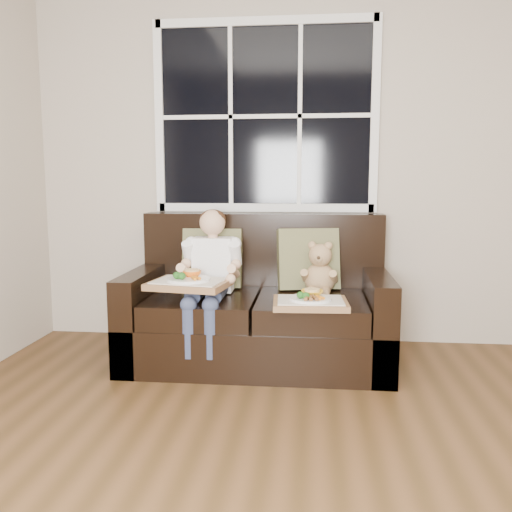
# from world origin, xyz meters

# --- Properties ---
(room_walls) EXTENTS (4.52, 5.02, 2.71)m
(room_walls) POSITION_xyz_m (0.00, 0.00, 1.59)
(room_walls) COLOR #BAAA9A
(room_walls) RESTS_ON ground
(window_back) EXTENTS (1.62, 0.04, 1.37)m
(window_back) POSITION_xyz_m (-0.55, 2.48, 1.65)
(window_back) COLOR black
(window_back) RESTS_ON room_walls
(loveseat) EXTENTS (1.70, 0.92, 0.96)m
(loveseat) POSITION_xyz_m (-0.55, 2.02, 0.31)
(loveseat) COLOR black
(loveseat) RESTS_ON ground
(pillow_left) EXTENTS (0.41, 0.20, 0.42)m
(pillow_left) POSITION_xyz_m (-0.89, 2.17, 0.65)
(pillow_left) COLOR olive
(pillow_left) RESTS_ON loveseat
(pillow_right) EXTENTS (0.45, 0.27, 0.43)m
(pillow_right) POSITION_xyz_m (-0.22, 2.17, 0.66)
(pillow_right) COLOR olive
(pillow_right) RESTS_ON loveseat
(child) EXTENTS (0.38, 0.59, 0.85)m
(child) POSITION_xyz_m (-0.85, 1.90, 0.64)
(child) COLOR white
(child) RESTS_ON loveseat
(teddy_bear) EXTENTS (0.22, 0.28, 0.36)m
(teddy_bear) POSITION_xyz_m (-0.15, 2.04, 0.59)
(teddy_bear) COLOR tan
(teddy_bear) RESTS_ON loveseat
(tray_left) EXTENTS (0.51, 0.42, 0.11)m
(tray_left) POSITION_xyz_m (-0.94, 1.68, 0.58)
(tray_left) COLOR #8E6040
(tray_left) RESTS_ON child
(tray_right) EXTENTS (0.46, 0.36, 0.10)m
(tray_right) POSITION_xyz_m (-0.21, 1.65, 0.48)
(tray_right) COLOR #8E6040
(tray_right) RESTS_ON loveseat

